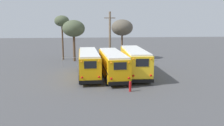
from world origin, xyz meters
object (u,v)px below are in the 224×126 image
school_bus_2 (134,61)px  bare_tree_1 (62,22)px  utility_pole (110,37)px  bare_tree_2 (74,29)px  school_bus_0 (89,63)px  bare_tree_0 (122,28)px  school_bus_1 (113,63)px  fire_hydrant (130,86)px

school_bus_2 → bare_tree_1: 17.71m
utility_pole → bare_tree_2: size_ratio=1.18×
school_bus_0 → bare_tree_1: bearing=108.7°
bare_tree_0 → bare_tree_2: size_ratio=1.02×
school_bus_0 → school_bus_1: school_bus_0 is taller
school_bus_2 → bare_tree_2: size_ratio=1.49×
school_bus_0 → utility_pole: (3.56, 8.72, 2.60)m
school_bus_1 → school_bus_2: 3.04m
fire_hydrant → bare_tree_1: bearing=112.6°
bare_tree_1 → fire_hydrant: bearing=-67.4°
bare_tree_1 → bare_tree_0: bearing=-3.1°
school_bus_2 → fire_hydrant: 7.36m
bare_tree_0 → bare_tree_1: 10.89m
school_bus_2 → bare_tree_2: 14.62m
school_bus_0 → bare_tree_0: bare_tree_0 is taller
school_bus_2 → bare_tree_2: bare_tree_2 is taller
school_bus_2 → utility_pole: 9.27m
school_bus_1 → bare_tree_2: size_ratio=1.45×
school_bus_1 → bare_tree_1: size_ratio=1.30×
school_bus_1 → fire_hydrant: (1.02, -6.12, -1.17)m
bare_tree_1 → fire_hydrant: bare_tree_1 is taller
school_bus_2 → bare_tree_0: bare_tree_0 is taller
bare_tree_1 → utility_pole: bearing=-30.5°
school_bus_1 → bare_tree_1: 16.94m
utility_pole → bare_tree_0: utility_pole is taller
bare_tree_1 → bare_tree_2: (2.16, -1.97, -1.21)m
school_bus_2 → bare_tree_0: size_ratio=1.46×
school_bus_1 → school_bus_2: (2.91, 0.88, 0.10)m
school_bus_0 → bare_tree_0: (6.24, 12.92, 4.07)m
school_bus_0 → bare_tree_2: bearing=101.8°
school_bus_1 → utility_pole: 9.88m
school_bus_1 → bare_tree_0: size_ratio=1.42×
school_bus_0 → bare_tree_1: bare_tree_1 is taller
school_bus_2 → bare_tree_0: bearing=88.1°
bare_tree_1 → school_bus_2: bearing=-52.2°
bare_tree_0 → bare_tree_1: (-10.82, 0.59, 1.06)m
school_bus_1 → bare_tree_0: 14.69m
utility_pole → fire_hydrant: utility_pole is taller
school_bus_1 → school_bus_2: size_ratio=0.97×
school_bus_1 → utility_pole: utility_pole is taller
bare_tree_2 → bare_tree_0: bearing=9.0°
bare_tree_2 → fire_hydrant: 20.17m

